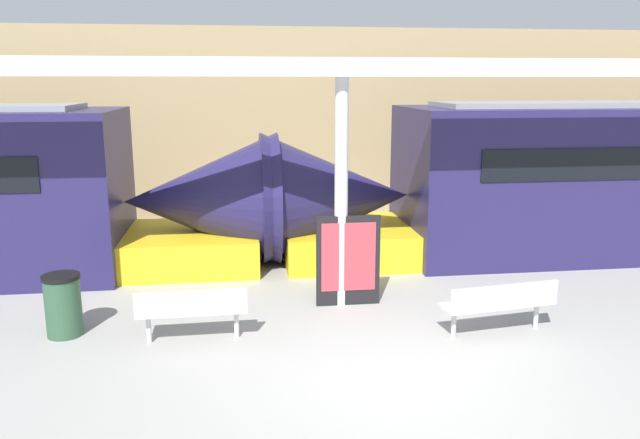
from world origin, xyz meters
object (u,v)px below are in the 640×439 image
bench_far (192,308)px  trash_bin (63,305)px  support_column_near (341,195)px  train_left (636,181)px  bench_near (500,302)px  poster_board (348,260)px

bench_far → trash_bin: 1.93m
bench_far → trash_bin: trash_bin is taller
trash_bin → support_column_near: size_ratio=0.25×
trash_bin → train_left: bearing=17.0°
trash_bin → support_column_near: support_column_near is taller
bench_near → trash_bin: (-6.26, 0.85, -0.05)m
train_left → bench_far: size_ratio=10.38×
bench_far → poster_board: size_ratio=1.03×
support_column_near → trash_bin: bearing=-169.9°
train_left → bench_far: bearing=-157.2°
bench_near → train_left: bearing=33.0°
train_left → poster_board: 7.39m
poster_board → trash_bin: bearing=-170.9°
bench_far → support_column_near: size_ratio=0.42×
train_left → bench_near: train_left is taller
bench_far → poster_board: poster_board is taller
train_left → support_column_near: size_ratio=4.35×
bench_near → bench_far: bearing=167.5°
train_left → trash_bin: size_ratio=17.56×
trash_bin → support_column_near: bearing=10.1°
bench_near → poster_board: 2.50m
train_left → bench_near: (-4.88, -4.25, -1.00)m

